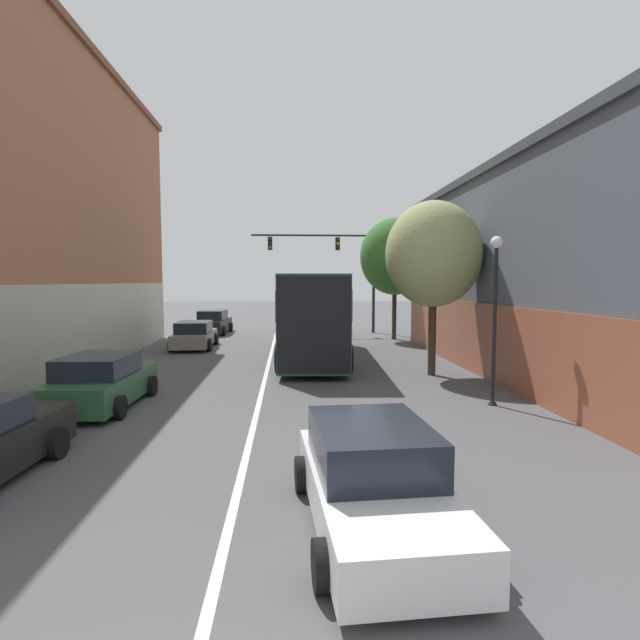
# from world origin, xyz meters

# --- Properties ---
(lane_center_line) EXTENTS (0.14, 46.17, 0.01)m
(lane_center_line) POSITION_xyz_m (0.00, 17.09, 0.00)
(lane_center_line) COLOR silver
(lane_center_line) RESTS_ON ground_plane
(building_right_storefront) EXTENTS (6.37, 19.72, 7.27)m
(building_right_storefront) POSITION_xyz_m (10.53, 15.48, 3.75)
(building_right_storefront) COLOR #4C515B
(building_right_storefront) RESTS_ON ground_plane
(bus) EXTENTS (3.17, 10.72, 3.54)m
(bus) POSITION_xyz_m (1.88, 19.71, 1.99)
(bus) COLOR #145133
(bus) RESTS_ON ground_plane
(hatchback_foreground) EXTENTS (2.12, 4.17, 1.35)m
(hatchback_foreground) POSITION_xyz_m (1.95, 4.94, 0.63)
(hatchback_foreground) COLOR silver
(hatchback_foreground) RESTS_ON ground_plane
(parked_car_left_near) EXTENTS (2.13, 4.04, 1.39)m
(parked_car_left_near) POSITION_xyz_m (-4.10, 11.69, 0.66)
(parked_car_left_near) COLOR #285633
(parked_car_left_near) RESTS_ON ground_plane
(parked_car_left_mid) EXTENTS (2.02, 4.22, 1.33)m
(parked_car_left_mid) POSITION_xyz_m (-3.84, 23.28, 0.63)
(parked_car_left_mid) COLOR slate
(parked_car_left_mid) RESTS_ON ground_plane
(parked_car_left_distant) EXTENTS (2.10, 4.22, 1.48)m
(parked_car_left_distant) POSITION_xyz_m (-3.93, 30.11, 0.69)
(parked_car_left_distant) COLOR black
(parked_car_left_distant) RESTS_ON ground_plane
(traffic_signal_gantry) EXTENTS (7.84, 0.36, 6.49)m
(traffic_signal_gantry) POSITION_xyz_m (3.95, 30.16, 4.69)
(traffic_signal_gantry) COLOR black
(traffic_signal_gantry) RESTS_ON ground_plane
(street_lamp) EXTENTS (0.32, 0.32, 4.47)m
(street_lamp) POSITION_xyz_m (6.23, 11.26, 2.62)
(street_lamp) COLOR black
(street_lamp) RESTS_ON ground_plane
(street_tree_near) EXTENTS (3.34, 3.00, 6.07)m
(street_tree_near) POSITION_xyz_m (5.84, 15.59, 4.22)
(street_tree_near) COLOR #3D2D1E
(street_tree_near) RESTS_ON ground_plane
(street_tree_far) EXTENTS (3.92, 3.53, 6.84)m
(street_tree_far) POSITION_xyz_m (6.79, 26.35, 4.68)
(street_tree_far) COLOR #3D2D1E
(street_tree_far) RESTS_ON ground_plane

